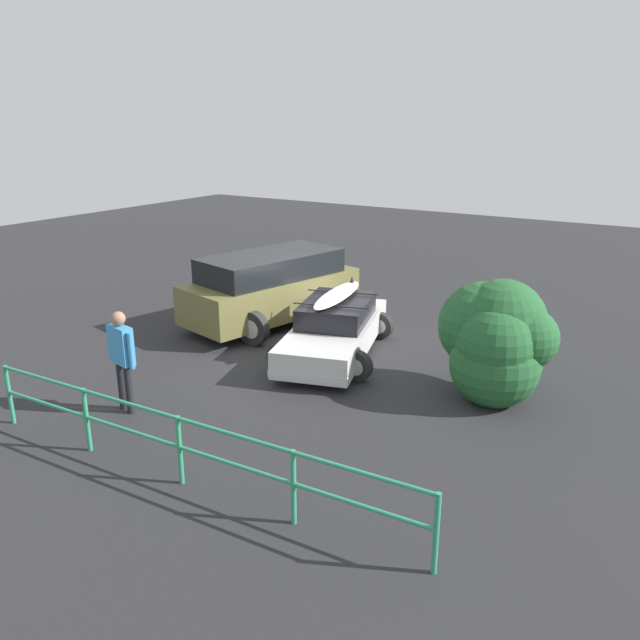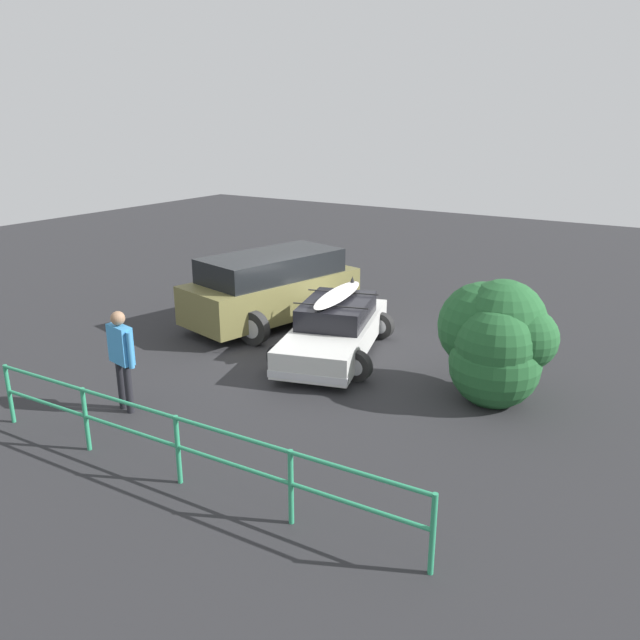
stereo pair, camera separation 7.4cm
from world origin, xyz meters
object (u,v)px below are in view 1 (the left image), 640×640
Objects in this scene: bush_near_left at (496,341)px; suv_car at (272,287)px; sedan_car at (335,329)px; person_bystander at (122,352)px.

suv_car is at bearing -13.48° from bush_near_left.
sedan_car is 2.69m from suv_car.
person_bystander is at bearing 98.26° from suv_car.
suv_car is 6.28m from bush_near_left.
bush_near_left reaches higher than person_bystander.
person_bystander reaches higher than suv_car.
suv_car is 2.65× the size of person_bystander.
suv_car is 5.51m from person_bystander.
bush_near_left is at bearing 173.37° from sedan_car.
bush_near_left reaches higher than sedan_car.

